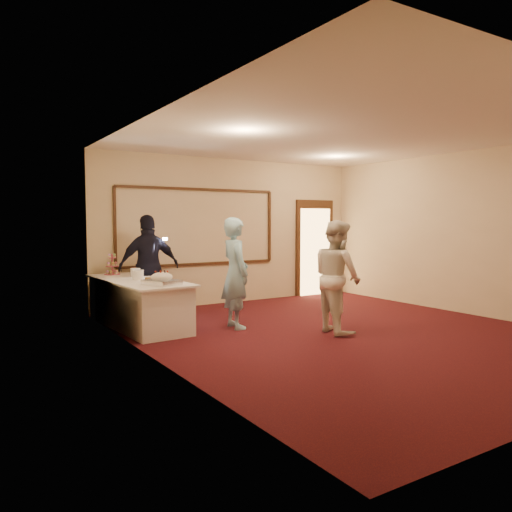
# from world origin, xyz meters

# --- Properties ---
(floor) EXTENTS (7.00, 7.00, 0.00)m
(floor) POSITION_xyz_m (0.00, 0.00, 0.00)
(floor) COLOR black
(floor) RESTS_ON ground
(room_walls) EXTENTS (6.04, 7.04, 3.02)m
(room_walls) POSITION_xyz_m (0.00, 0.00, 2.03)
(room_walls) COLOR beige
(room_walls) RESTS_ON floor
(wall_molding) EXTENTS (3.45, 0.04, 1.55)m
(wall_molding) POSITION_xyz_m (-0.80, 3.47, 1.60)
(wall_molding) COLOR #351910
(wall_molding) RESTS_ON room_walls
(doorway) EXTENTS (1.05, 0.07, 2.20)m
(doorway) POSITION_xyz_m (2.15, 3.45, 1.08)
(doorway) COLOR #351910
(doorway) RESTS_ON floor
(buffet_table) EXTENTS (1.10, 2.50, 0.77)m
(buffet_table) POSITION_xyz_m (-2.53, 2.17, 0.39)
(buffet_table) COLOR white
(buffet_table) RESTS_ON floor
(pavlova_tray) EXTENTS (0.53, 0.59, 0.20)m
(pavlova_tray) POSITION_xyz_m (-2.45, 1.32, 0.86)
(pavlova_tray) COLOR silver
(pavlova_tray) RESTS_ON buffet_table
(cupcake_stand) EXTENTS (0.27, 0.27, 0.40)m
(cupcake_stand) POSITION_xyz_m (-2.66, 3.13, 0.91)
(cupcake_stand) COLOR #CE4770
(cupcake_stand) RESTS_ON buffet_table
(plate_stack_a) EXTENTS (0.19, 0.19, 0.16)m
(plate_stack_a) POSITION_xyz_m (-2.53, 2.14, 0.85)
(plate_stack_a) COLOR white
(plate_stack_a) RESTS_ON buffet_table
(plate_stack_b) EXTENTS (0.17, 0.17, 0.14)m
(plate_stack_b) POSITION_xyz_m (-2.43, 2.58, 0.84)
(plate_stack_b) COLOR white
(plate_stack_b) RESTS_ON buffet_table
(tart) EXTENTS (0.31, 0.31, 0.06)m
(tart) POSITION_xyz_m (-2.40, 1.81, 0.80)
(tart) COLOR white
(tart) RESTS_ON buffet_table
(man) EXTENTS (0.48, 0.68, 1.77)m
(man) POSITION_xyz_m (-1.23, 1.25, 0.89)
(man) COLOR #8BBFD9
(man) RESTS_ON floor
(woman) EXTENTS (0.78, 0.94, 1.73)m
(woman) POSITION_xyz_m (-0.06, 0.15, 0.86)
(woman) COLOR white
(woman) RESTS_ON floor
(guest) EXTENTS (1.10, 0.52, 1.83)m
(guest) POSITION_xyz_m (-2.12, 2.76, 0.91)
(guest) COLOR black
(guest) RESTS_ON floor
(camera_flash) EXTENTS (0.08, 0.05, 0.05)m
(camera_flash) POSITION_xyz_m (-1.88, 2.61, 1.40)
(camera_flash) COLOR white
(camera_flash) RESTS_ON guest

